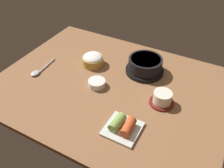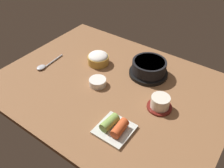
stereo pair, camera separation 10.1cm
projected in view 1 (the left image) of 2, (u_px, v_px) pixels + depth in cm
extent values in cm
cube|color=brown|center=(110.00, 87.00, 105.51)|extent=(100.00, 76.00, 2.00)
cylinder|color=black|center=(145.00, 70.00, 111.98)|extent=(17.88, 17.88, 1.59)
cylinder|color=black|center=(145.00, 64.00, 109.60)|extent=(15.53, 15.53, 5.77)
cylinder|color=#D15619|center=(146.00, 59.00, 107.94)|extent=(13.67, 13.67, 0.60)
cylinder|color=#B78C38|center=(93.00, 61.00, 115.58)|extent=(10.38, 10.38, 4.19)
ellipsoid|color=white|center=(93.00, 57.00, 114.23)|extent=(9.55, 9.55, 3.63)
cylinder|color=maroon|center=(161.00, 103.00, 95.95)|extent=(9.95, 9.95, 0.80)
cylinder|color=silver|center=(162.00, 98.00, 94.14)|extent=(7.42, 7.42, 4.82)
cylinder|color=#C6D18C|center=(163.00, 94.00, 92.78)|extent=(6.30, 6.30, 0.40)
cylinder|color=white|center=(97.00, 83.00, 103.58)|extent=(7.55, 7.55, 2.99)
cylinder|color=#386B2D|center=(97.00, 81.00, 102.81)|extent=(6.19, 6.19, 0.50)
cube|color=silver|center=(123.00, 129.00, 85.56)|extent=(12.44, 12.44, 1.00)
cylinder|color=#7A9E47|center=(117.00, 122.00, 84.87)|extent=(4.14, 7.72, 3.57)
cylinder|color=#C64C23|center=(128.00, 127.00, 83.29)|extent=(3.97, 7.64, 3.57)
cylinder|color=#B7B7BC|center=(46.00, 66.00, 115.15)|extent=(1.89, 14.14, 0.80)
ellipsoid|color=#B7B7BC|center=(35.00, 73.00, 110.40)|extent=(3.60, 4.68, 1.26)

